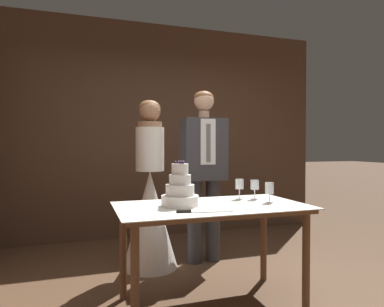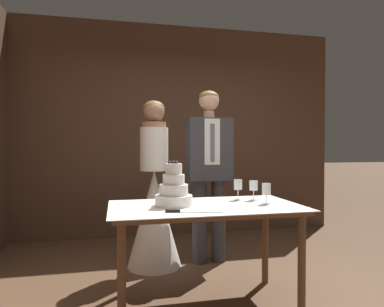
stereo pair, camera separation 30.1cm
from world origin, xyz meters
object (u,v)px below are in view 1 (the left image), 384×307
at_px(wine_glass_middle, 269,189).
at_px(groom, 204,165).
at_px(wine_glass_near, 239,185).
at_px(cake_knife, 194,211).
at_px(cake_table, 211,217).
at_px(wine_glass_far, 255,185).
at_px(tiered_cake, 180,191).
at_px(bride, 150,206).

xyz_separation_m(wine_glass_middle, groom, (-0.19, 0.98, 0.14)).
height_order(wine_glass_near, wine_glass_middle, wine_glass_near).
bearing_deg(wine_glass_near, cake_knife, -142.01).
distance_m(cake_table, groom, 1.03).
bearing_deg(wine_glass_near, wine_glass_far, -19.55).
xyz_separation_m(wine_glass_near, wine_glass_far, (0.12, -0.04, -0.00)).
bearing_deg(wine_glass_far, wine_glass_near, 160.45).
distance_m(cake_table, cake_knife, 0.34).
xyz_separation_m(cake_table, wine_glass_near, (0.33, 0.19, 0.21)).
relative_size(cake_table, tiered_cake, 4.24).
relative_size(cake_table, groom, 0.80).
bearing_deg(groom, cake_table, -106.88).
relative_size(cake_knife, wine_glass_far, 2.35).
xyz_separation_m(wine_glass_near, wine_glass_middle, (0.14, -0.24, -0.01)).
bearing_deg(groom, wine_glass_far, -78.16).
distance_m(cake_knife, groom, 1.30).
bearing_deg(cake_table, wine_glass_middle, -5.35).
relative_size(cake_table, wine_glass_near, 8.41).
height_order(tiered_cake, cake_knife, tiered_cake).
bearing_deg(cake_knife, cake_table, 59.32).
relative_size(wine_glass_far, bride, 0.10).
bearing_deg(cake_knife, wine_glass_middle, 27.87).
distance_m(cake_table, wine_glass_middle, 0.51).
bearing_deg(cake_knife, bride, 105.40).
bearing_deg(wine_glass_far, wine_glass_middle, -83.08).
xyz_separation_m(cake_knife, wine_glass_far, (0.67, 0.39, 0.11)).
relative_size(bride, groom, 0.93).
bearing_deg(cake_table, tiered_cake, 170.87).
bearing_deg(wine_glass_middle, cake_knife, -164.46).
bearing_deg(cake_table, groom, 73.12).
height_order(cake_knife, bride, bride).
bearing_deg(cake_knife, wine_glass_near, 50.32).
distance_m(tiered_cake, wine_glass_middle, 0.71).
relative_size(cake_table, cake_knife, 3.75).
relative_size(cake_table, bride, 0.86).
distance_m(wine_glass_near, wine_glass_middle, 0.28).
relative_size(wine_glass_near, wine_glass_far, 1.05).
bearing_deg(cake_knife, tiered_cake, 105.37).
bearing_deg(groom, tiered_cake, -120.06).
bearing_deg(bride, wine_glass_near, -50.52).
height_order(cake_knife, wine_glass_near, wine_glass_near).
distance_m(tiered_cake, bride, 0.93).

